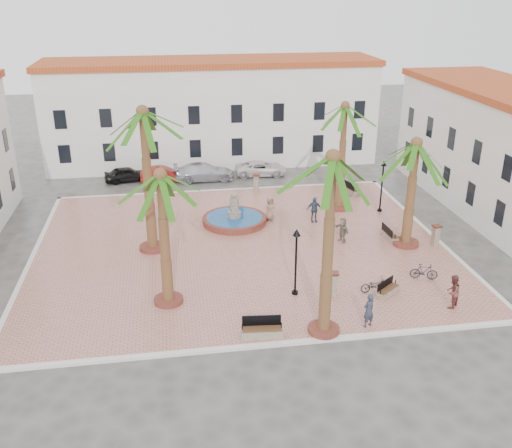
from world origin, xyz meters
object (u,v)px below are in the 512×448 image
object	(u,v)px
bench_e	(389,235)
lamppost_e	(383,177)
palm_s	(332,177)
cyclist_b	(453,292)
bench_s	(262,331)
palm_ne	(344,117)
car_red	(163,174)
bicycle_a	(375,285)
bollard_se	(333,284)
cyclist_a	(369,310)
bollard_n	(256,183)
bollard_e	(436,235)
car_silver	(204,172)
pedestrian_fountain_b	(314,210)
bench_se	(388,291)
pedestrian_fountain_a	(270,209)
car_black	(127,174)
pedestrian_east	(342,230)
fountain	(235,219)
palm_e	(415,157)
litter_bin	(326,323)
pedestrian_north	(165,196)
palm_sw	(161,191)
lamppost_s	(296,250)
bench_ne	(349,190)
bicycle_b	(424,272)
car_white	(261,168)

from	to	relation	value
bench_e	lamppost_e	world-z (taller)	lamppost_e
palm_s	cyclist_b	distance (m)	10.08
bench_s	palm_ne	bearing A→B (deg)	66.76
car_red	bicycle_a	bearing A→B (deg)	-155.19
bollard_se	cyclist_a	bearing A→B (deg)	-73.98
bench_e	bollard_n	distance (m)	12.82
bollard_e	car_silver	bearing A→B (deg)	130.59
bench_e	cyclist_a	size ratio (longest dim) A/B	0.98
bollard_n	pedestrian_fountain_b	world-z (taller)	pedestrian_fountain_b
car_red	cyclist_b	bearing A→B (deg)	-151.01
bench_se	bicycle_a	xyz separation A→B (m)	(-0.60, 0.40, 0.17)
bench_e	pedestrian_fountain_a	size ratio (longest dim) A/B	1.01
car_black	car_red	size ratio (longest dim) A/B	0.97
pedestrian_east	fountain	bearing A→B (deg)	-141.26
palm_e	car_black	xyz separation A→B (m)	(-18.48, 16.31, -5.40)
lamppost_e	pedestrian_fountain_a	world-z (taller)	lamppost_e
bench_e	bicycle_a	distance (m)	7.40
litter_bin	pedestrian_north	bearing A→B (deg)	112.80
bicycle_a	pedestrian_east	xyz separation A→B (m)	(0.19, 6.71, 0.41)
palm_ne	bench_e	distance (m)	9.05
fountain	pedestrian_east	distance (m)	7.83
palm_s	palm_e	distance (m)	12.06
lamppost_e	car_red	xyz separation A→B (m)	(-15.84, 9.88, -2.15)
pedestrian_fountain_a	bench_s	bearing A→B (deg)	-123.61
fountain	pedestrian_east	bearing A→B (deg)	-32.68
palm_sw	cyclist_b	xyz separation A→B (m)	(14.58, -2.82, -5.33)
bench_e	pedestrian_fountain_b	bearing A→B (deg)	45.53
lamppost_e	bicycle_a	size ratio (longest dim) A/B	2.49
lamppost_s	cyclist_b	size ratio (longest dim) A/B	2.11
lamppost_e	pedestrian_east	size ratio (longest dim) A/B	2.36
bench_ne	litter_bin	size ratio (longest dim) A/B	3.18
lamppost_e	bicycle_a	world-z (taller)	lamppost_e
bollard_se	pedestrian_east	size ratio (longest dim) A/B	0.88
bench_ne	bicycle_b	distance (m)	14.67
fountain	palm_sw	distance (m)	12.76
bicycle_a	pedestrian_fountain_b	bearing A→B (deg)	4.76
palm_ne	bicycle_a	xyz separation A→B (m)	(-1.73, -12.48, -6.49)
fountain	cyclist_b	world-z (taller)	fountain
bench_se	cyclist_a	distance (m)	3.54
bench_ne	car_white	xyz separation A→B (m)	(-6.20, 6.16, 0.19)
lamppost_e	palm_ne	bearing A→B (deg)	161.06
bicycle_a	car_red	world-z (taller)	car_red
bollard_se	pedestrian_fountain_a	world-z (taller)	pedestrian_fountain_a
bench_se	bench_ne	xyz separation A→B (m)	(2.92, 16.08, 0.06)
litter_bin	pedestrian_fountain_a	xyz separation A→B (m)	(-0.22, 14.14, 0.55)
lamppost_s	pedestrian_fountain_b	bearing A→B (deg)	70.12
palm_s	bollard_n	xyz separation A→B (m)	(-0.09, 20.44, -7.13)
bench_e	pedestrian_east	bearing A→B (deg)	84.68
pedestrian_fountain_b	lamppost_s	bearing A→B (deg)	-109.89
bench_e	car_black	world-z (taller)	car_black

